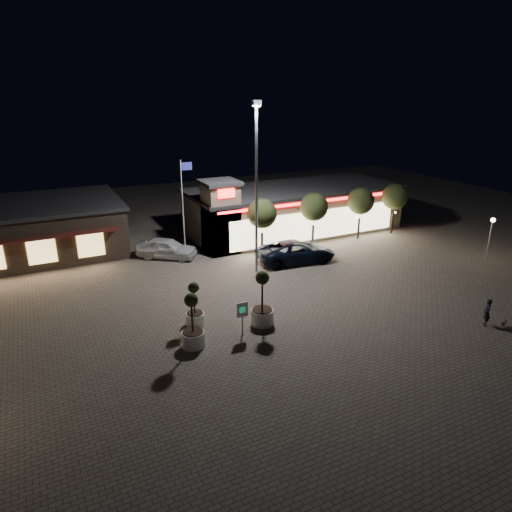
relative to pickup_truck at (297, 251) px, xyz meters
name	(u,v)px	position (x,y,z in m)	size (l,w,h in m)	color
ground	(286,321)	(-5.78, -8.39, -0.87)	(90.00, 90.00, 0.00)	#655C52
retail_building	(290,209)	(3.73, 7.43, 1.34)	(20.40, 8.40, 6.10)	gray
restaurant_building	(18,230)	(-19.78, 11.59, 1.29)	(16.40, 11.00, 4.30)	#382D23
floodlight_pole	(256,179)	(-3.78, -0.39, 6.15)	(0.60, 0.40, 12.38)	gray
flagpole	(184,202)	(-7.68, 4.61, 3.88)	(0.95, 0.10, 8.00)	white
lamp_post_east	(491,230)	(14.22, -6.39, 1.59)	(0.36, 0.36, 3.48)	gray
string_tree_a	(262,214)	(-1.78, 2.61, 2.69)	(2.42, 2.42, 4.79)	#332319
string_tree_b	(314,207)	(3.22, 2.61, 2.69)	(2.42, 2.42, 4.79)	#332319
string_tree_c	(361,201)	(8.22, 2.61, 2.69)	(2.42, 2.42, 4.79)	#332319
string_tree_d	(395,197)	(12.22, 2.61, 2.69)	(2.42, 2.42, 4.79)	#332319
pickup_truck	(297,251)	(0.00, 0.00, 0.00)	(2.88, 6.25, 1.74)	black
white_sedan	(167,248)	(-9.08, 5.45, -0.04)	(1.97, 4.89, 1.67)	silver
pedestrian	(487,312)	(4.50, -13.99, -0.05)	(0.60, 0.39, 1.65)	black
dog	(504,322)	(5.33, -14.60, -0.61)	(0.49, 0.27, 0.26)	#59514C
planter_left	(195,312)	(-10.76, -6.40, -0.03)	(1.10, 1.10, 2.71)	white
planter_mid	(193,330)	(-11.64, -8.63, 0.09)	(1.26, 1.26, 3.10)	white
planter_right	(262,308)	(-7.19, -8.05, 0.16)	(1.36, 1.36, 3.34)	white
valet_sign	(242,312)	(-8.75, -8.67, 0.52)	(0.66, 0.11, 1.98)	gray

